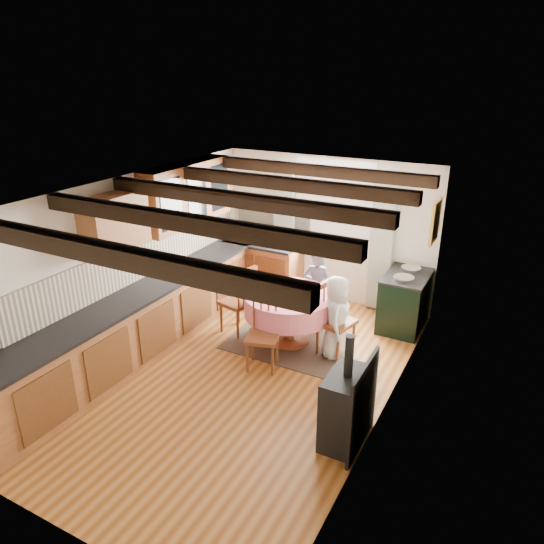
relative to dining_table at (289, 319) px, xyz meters
The scene contains 40 objects.
floor 1.11m from the dining_table, 97.99° to the right, with size 3.60×5.50×0.00m, color #AB6B31.
ceiling 2.27m from the dining_table, 97.99° to the right, with size 3.60×5.50×0.00m, color white.
wall_back 1.91m from the dining_table, 94.83° to the left, with size 3.60×0.00×2.40m, color silver.
wall_front 3.87m from the dining_table, 92.20° to the right, with size 3.60×0.00×2.40m, color silver.
wall_left 2.35m from the dining_table, 152.01° to the right, with size 0.00×5.50×2.40m, color silver.
wall_right 2.12m from the dining_table, 31.99° to the right, with size 0.00×5.50×2.40m, color silver.
beam_a 3.60m from the dining_table, 92.74° to the right, with size 3.60×0.16×0.16m, color black.
beam_b 2.81m from the dining_table, 94.08° to the right, with size 3.60×0.16×0.16m, color black.
beam_c 2.19m from the dining_table, 97.99° to the right, with size 3.60×0.16×0.16m, color black.
beam_d 1.94m from the dining_table, 166.92° to the right, with size 3.60×0.16×0.16m, color black.
beam_e 2.16m from the dining_table, 98.54° to the left, with size 3.60×0.16×0.16m, color black.
splash_left 2.22m from the dining_table, 159.14° to the right, with size 0.02×4.50×0.55m, color beige.
splash_back 2.21m from the dining_table, 124.02° to the left, with size 1.40×0.02×0.55m, color beige.
base_cabinet_left 1.94m from the dining_table, 147.86° to the right, with size 0.60×5.30×0.88m, color #986133.
base_cabinet_back 1.85m from the dining_table, 130.16° to the left, with size 1.30×0.60×0.88m, color #986133.
worktop_left 2.00m from the dining_table, 147.54° to the right, with size 0.64×5.30×0.04m, color black.
worktop_back 1.91m from the dining_table, 130.56° to the left, with size 1.30×0.64×0.04m, color black.
wall_cabinet_glass 2.38m from the dining_table, behind, with size 0.34×1.80×0.90m, color #986133.
wall_cabinet_solid 2.69m from the dining_table, 143.08° to the right, with size 0.34×0.90×0.70m, color #986133.
window_frame 2.09m from the dining_table, 91.52° to the left, with size 1.34×0.03×1.54m, color white.
window_pane 2.10m from the dining_table, 91.52° to the left, with size 1.20×0.01×1.40m, color white.
curtain_left 1.98m from the dining_table, 118.98° to the left, with size 0.35×0.10×2.10m, color #9DB48D.
curtain_right 1.94m from the dining_table, 63.53° to the left, with size 0.35×0.10×2.10m, color #9DB48D.
curtain_rod 2.43m from the dining_table, 91.60° to the left, with size 0.03×0.03×2.00m, color black.
wall_picture 2.45m from the dining_table, 37.93° to the left, with size 0.04×0.50×0.60m, color gold.
wall_plate 2.33m from the dining_table, 61.78° to the left, with size 0.30×0.30×0.02m, color silver.
rug 0.37m from the dining_table, behind, with size 1.64×1.27×0.01m, color #453829.
dining_table is the anchor object (origin of this frame).
chair_near 0.76m from the dining_table, 91.12° to the right, with size 0.41×0.43×0.96m, color brown, non-canonical shape.
chair_left 0.83m from the dining_table, behind, with size 0.45×0.47×1.05m, color brown, non-canonical shape.
chair_right 0.72m from the dining_table, ahead, with size 0.45×0.47×1.05m, color brown, non-canonical shape.
aga_range 1.83m from the dining_table, 43.48° to the left, with size 0.61×0.94×0.87m, color black, non-canonical shape.
cast_iron_stove 2.15m from the dining_table, 47.86° to the right, with size 0.38×0.63×1.26m, color black, non-canonical shape.
child_far 0.79m from the dining_table, 82.61° to the left, with size 0.43×0.28×1.17m, color #4E5161.
child_right 0.75m from the dining_table, ahead, with size 0.57×0.37×1.17m, color silver.
bowl_a 0.41m from the dining_table, 63.03° to the left, with size 0.21×0.21×0.05m, color silver.
bowl_b 0.49m from the dining_table, 154.67° to the right, with size 0.18×0.18×0.06m, color silver.
cup 0.45m from the dining_table, 46.97° to the right, with size 0.09×0.09×0.08m, color silver.
canister_tall 2.10m from the dining_table, 133.51° to the left, with size 0.14×0.14×0.24m, color #262628.
canister_wide 1.97m from the dining_table, 127.65° to the left, with size 0.18×0.18×0.20m, color #262628.
Camera 1 is at (2.93, -4.73, 3.69)m, focal length 33.43 mm.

